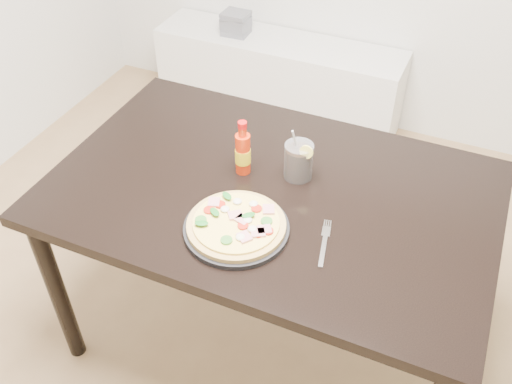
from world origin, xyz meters
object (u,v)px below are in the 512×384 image
at_px(dining_table, 271,207).
at_px(hot_sauce_bottle, 243,153).
at_px(pizza, 237,224).
at_px(plate, 236,229).
at_px(cola_cup, 298,162).
at_px(fork, 325,241).
at_px(media_console, 278,81).

relative_size(dining_table, hot_sauce_bottle, 7.24).
xyz_separation_m(dining_table, pizza, (-0.02, -0.21, 0.11)).
distance_m(plate, cola_cup, 0.32).
bearing_deg(cola_cup, hot_sauce_bottle, -163.67).
height_order(cola_cup, fork, cola_cup).
height_order(dining_table, pizza, pizza).
xyz_separation_m(hot_sauce_bottle, fork, (0.35, -0.20, -0.07)).
bearing_deg(hot_sauce_bottle, pizza, -69.14).
bearing_deg(pizza, plate, -130.82).
relative_size(cola_cup, media_console, 0.13).
relative_size(hot_sauce_bottle, cola_cup, 1.06).
xyz_separation_m(pizza, media_console, (-0.52, 1.64, -0.53)).
height_order(dining_table, cola_cup, cola_cup).
xyz_separation_m(hot_sauce_bottle, media_console, (-0.42, 1.39, -0.58)).
height_order(pizza, hot_sauce_bottle, hot_sauce_bottle).
distance_m(pizza, cola_cup, 0.32).
bearing_deg(hot_sauce_bottle, media_console, 107.02).
bearing_deg(plate, cola_cup, 76.33).
height_order(pizza, cola_cup, cola_cup).
xyz_separation_m(plate, media_console, (-0.52, 1.64, -0.51)).
height_order(plate, pizza, pizza).
bearing_deg(dining_table, pizza, -95.13).
xyz_separation_m(cola_cup, fork, (0.18, -0.25, -0.06)).
distance_m(pizza, media_console, 1.80).
xyz_separation_m(pizza, cola_cup, (0.07, 0.31, 0.03)).
bearing_deg(pizza, fork, 12.96).
relative_size(dining_table, cola_cup, 7.67).
bearing_deg(hot_sauce_bottle, dining_table, -19.81).
height_order(plate, fork, plate).
distance_m(pizza, fork, 0.26).
bearing_deg(hot_sauce_bottle, plate, -69.45).
relative_size(pizza, hot_sauce_bottle, 1.49).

